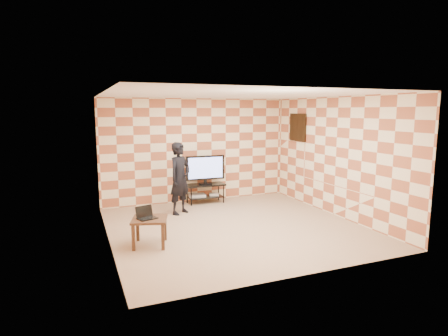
{
  "coord_description": "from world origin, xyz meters",
  "views": [
    {
      "loc": [
        -3.01,
        -6.85,
        2.39
      ],
      "look_at": [
        0.0,
        0.6,
        1.15
      ],
      "focal_mm": 30.0,
      "sensor_mm": 36.0,
      "label": 1
    }
  ],
  "objects_px": {
    "tv": "(205,168)",
    "side_table": "(150,223)",
    "tv_stand": "(205,189)",
    "person": "(180,178)"
  },
  "relations": [
    {
      "from": "tv",
      "to": "side_table",
      "type": "relative_size",
      "value": 1.37
    },
    {
      "from": "tv_stand",
      "to": "side_table",
      "type": "xyz_separation_m",
      "value": [
        -1.94,
        -2.57,
        0.05
      ]
    },
    {
      "from": "person",
      "to": "side_table",
      "type": "bearing_deg",
      "value": -153.97
    },
    {
      "from": "tv_stand",
      "to": "side_table",
      "type": "height_order",
      "value": "same"
    },
    {
      "from": "tv_stand",
      "to": "person",
      "type": "xyz_separation_m",
      "value": [
        -0.88,
        -0.74,
        0.47
      ]
    },
    {
      "from": "side_table",
      "to": "tv_stand",
      "type": "bearing_deg",
      "value": 52.94
    },
    {
      "from": "tv_stand",
      "to": "side_table",
      "type": "distance_m",
      "value": 3.22
    },
    {
      "from": "tv",
      "to": "person",
      "type": "distance_m",
      "value": 1.15
    },
    {
      "from": "person",
      "to": "tv_stand",
      "type": "bearing_deg",
      "value": 6.5
    },
    {
      "from": "tv_stand",
      "to": "person",
      "type": "relative_size",
      "value": 0.6
    }
  ]
}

